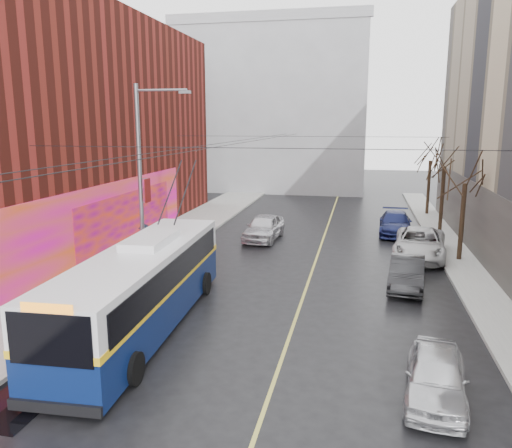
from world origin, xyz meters
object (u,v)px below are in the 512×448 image
Objects in this scene: streetlight_pole at (143,177)px; tree_far at (431,151)px; parked_car_a at (436,376)px; parked_car_d at (395,223)px; pedestrian_a at (152,246)px; parked_car_b at (407,273)px; tree_near at (466,168)px; trolleybus at (143,286)px; parked_car_c at (420,244)px; pedestrian_b at (118,261)px; following_car at (264,227)px; tree_mid at (445,155)px; pedestrian_c at (145,239)px.

streetlight_pole is 1.37× the size of tree_far.
parked_car_a is 20.76m from parked_car_d.
pedestrian_a is at bearing -138.00° from parked_car_d.
streetlight_pole is 1.78× the size of parked_car_d.
parked_car_a is at bearing -83.64° from parked_car_b.
tree_near is at bearing 64.94° from parked_car_b.
parked_car_c is (10.76, 12.03, -0.76)m from trolleybus.
pedestrian_a is 1.15× the size of pedestrian_b.
following_car reaches higher than parked_car_c.
tree_far is 24.37m from pedestrian_a.
parked_car_b is 5.59m from parked_car_c.
tree_near is 0.53× the size of trolleybus.
parked_car_a is (12.01, -8.46, -4.18)m from streetlight_pole.
tree_near is at bearing -74.62° from pedestrian_a.
trolleybus is 14.61m from following_car.
tree_near reaches higher than parked_car_b.
tree_mid is 1.02× the size of tree_far.
pedestrian_b reaches higher than following_car.
trolleybus is at bearing -137.64° from tree_near.
streetlight_pole is at bearing -109.81° from following_car.
following_car reaches higher than parked_car_b.
tree_far is 1.30× the size of parked_car_d.
pedestrian_c reaches higher than pedestrian_b.
following_car is at bearing 122.17° from parked_car_a.
parked_car_b is at bearing 31.63° from trolleybus.
tree_mid is 8.21m from parked_car_c.
parked_car_d is at bearing 58.70° from trolleybus.
tree_far reaches higher than tree_near.
tree_mid is (15.14, 13.00, 0.41)m from streetlight_pole.
pedestrian_a reaches higher than parked_car_b.
trolleybus is at bearing -124.60° from parked_car_c.
parked_car_c is (1.13, 14.86, 0.13)m from parked_car_a.
tree_near is at bearing -62.55° from parked_car_d.
following_car is (-8.06, 7.94, 0.11)m from parked_car_b.
tree_mid reaches higher than pedestrian_a.
parked_car_d is 1.07× the size of following_car.
following_car is at bearing 81.17° from trolleybus.
tree_near is 1.35× the size of following_car.
streetlight_pole reaches higher than pedestrian_a.
tree_near is (15.14, 6.00, 0.13)m from streetlight_pole.
tree_mid is 4.23× the size of pedestrian_b.
tree_far is 23.95m from pedestrian_c.
streetlight_pole is at bearing -139.35° from tree_mid.
pedestrian_c is at bearing 57.34° from pedestrian_b.
pedestrian_b is (-13.11, 7.73, 0.28)m from parked_car_a.
pedestrian_b is (-14.24, -7.12, 0.14)m from parked_car_c.
tree_near is 7.01m from tree_mid.
following_car is at bearing -135.09° from tree_far.
pedestrian_b reaches higher than parked_car_b.
pedestrian_b is (-5.06, -9.59, 0.14)m from following_car.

